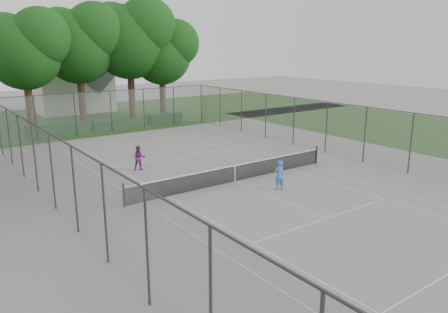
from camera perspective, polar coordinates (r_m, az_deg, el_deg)
ground at (r=23.66m, az=1.43°, el=-3.30°), size 120.00×120.00×0.00m
grass_far at (r=46.52m, az=-18.56°, el=4.73°), size 60.00×20.00×0.00m
grass_right at (r=40.62m, az=26.89°, el=2.61°), size 16.00×40.00×0.00m
court_markings at (r=23.65m, az=1.43°, el=-3.29°), size 11.03×23.83×0.01m
tennis_net at (r=23.51m, az=1.44°, el=-2.11°), size 12.87×0.10×1.10m
perimeter_fence at (r=23.17m, az=1.46°, el=0.97°), size 18.08×34.08×3.52m
tree_far_left at (r=41.07m, az=-24.61°, el=12.95°), size 7.16×6.54×10.29m
tree_far_midleft at (r=43.05m, az=-18.46°, el=14.16°), size 7.66×6.99×11.01m
tree_far_midright at (r=44.34m, az=-12.17°, el=15.15°), size 8.14×7.43×11.70m
tree_far_right at (r=45.32m, az=-8.07°, el=13.59°), size 6.77×6.18×9.73m
hedge_left at (r=37.79m, az=-21.26°, el=3.25°), size 4.31×1.29×1.08m
hedge_mid at (r=39.19m, az=-14.68°, el=4.03°), size 3.03×0.86×0.95m
hedge_right at (r=41.69m, az=-7.79°, el=4.97°), size 3.19×1.17×0.96m
house at (r=51.47m, az=-19.33°, el=9.88°), size 7.74×6.00×9.64m
girl_player at (r=22.35m, az=7.23°, el=-2.41°), size 0.60×0.42×1.54m
woman_player at (r=26.08m, az=-11.03°, el=-0.21°), size 0.87×0.78×1.47m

